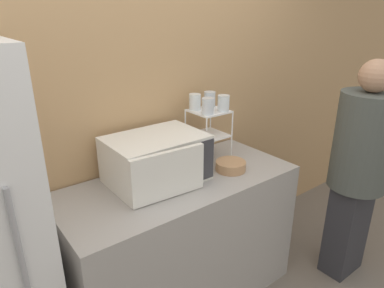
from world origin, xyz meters
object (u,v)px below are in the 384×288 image
(microwave, at_px, (157,159))
(dish_rack, at_px, (209,124))
(glass_front_right, at_px, (224,103))
(glass_back_left, at_px, (195,102))
(bowl, at_px, (231,166))
(glass_front_left, at_px, (208,106))
(person, at_px, (359,164))
(glass_back_right, at_px, (210,99))

(microwave, distance_m, dish_rack, 0.48)
(microwave, bearing_deg, glass_front_right, -0.03)
(glass_back_left, height_order, bowl, glass_back_left)
(glass_front_left, xyz_separation_m, glass_back_left, (0.00, 0.14, 0.00))
(bowl, distance_m, person, 0.92)
(glass_front_right, height_order, person, person)
(dish_rack, distance_m, bowl, 0.33)
(dish_rack, xyz_separation_m, glass_back_right, (0.06, 0.07, 0.15))
(bowl, relative_size, person, 0.12)
(glass_back_right, relative_size, bowl, 0.54)
(dish_rack, bearing_deg, bowl, -91.18)
(glass_back_left, relative_size, person, 0.07)
(dish_rack, xyz_separation_m, bowl, (-0.00, -0.24, -0.23))
(microwave, xyz_separation_m, glass_front_left, (0.40, 0.00, 0.27))
(dish_rack, relative_size, glass_front_right, 3.35)
(glass_front_left, bearing_deg, glass_back_left, 88.40)
(glass_back_right, xyz_separation_m, glass_front_right, (0.00, -0.14, 0.00))
(dish_rack, bearing_deg, glass_back_left, 130.89)
(glass_back_left, bearing_deg, bowl, -79.35)
(bowl, height_order, person, person)
(glass_back_left, relative_size, bowl, 0.54)
(dish_rack, distance_m, glass_back_left, 0.18)
(glass_front_left, relative_size, bowl, 0.54)
(microwave, height_order, glass_back_left, glass_back_left)
(microwave, height_order, glass_back_right, glass_back_right)
(glass_back_right, xyz_separation_m, person, (0.73, -0.76, -0.42))
(glass_back_right, xyz_separation_m, glass_back_left, (-0.13, 0.00, 0.00))
(glass_back_left, xyz_separation_m, bowl, (0.06, -0.31, -0.38))
(dish_rack, bearing_deg, person, -41.27)
(glass_front_right, bearing_deg, microwave, 179.97)
(dish_rack, height_order, bowl, dish_rack)
(microwave, xyz_separation_m, glass_back_left, (0.40, 0.14, 0.27))
(dish_rack, distance_m, glass_front_right, 0.18)
(microwave, relative_size, glass_back_left, 5.45)
(bowl, bearing_deg, microwave, 160.28)
(bowl, xyz_separation_m, person, (0.79, -0.46, -0.05))
(microwave, distance_m, glass_back_right, 0.61)
(glass_front_left, relative_size, glass_back_right, 1.00)
(microwave, bearing_deg, glass_front_left, 0.52)
(glass_front_right, bearing_deg, dish_rack, 132.85)
(microwave, bearing_deg, bowl, -19.72)
(dish_rack, xyz_separation_m, glass_front_right, (0.07, -0.07, 0.15))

